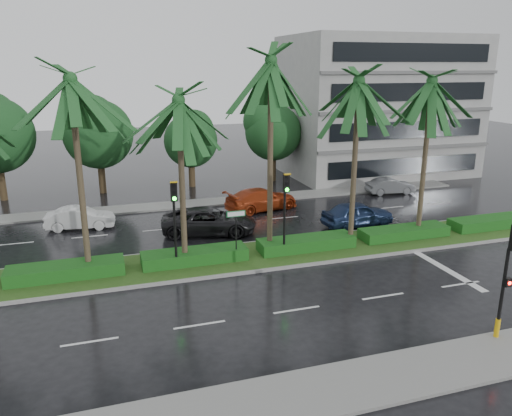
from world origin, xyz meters
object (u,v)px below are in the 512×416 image
object	(u,v)px
car_blue	(358,214)
street_sign	(236,223)
signal_near	(507,277)
car_white	(80,218)
car_darkgrey	(209,221)
car_grey	(390,186)
car_red	(261,199)
signal_median_left	(174,212)

from	to	relation	value
car_blue	street_sign	bearing A→B (deg)	107.91
street_sign	car_blue	distance (m)	9.54
signal_near	car_white	size ratio (longest dim) A/B	1.09
car_darkgrey	car_grey	size ratio (longest dim) A/B	1.47
car_red	car_blue	bearing A→B (deg)	-152.32
car_white	car_red	distance (m)	11.75
signal_median_left	car_grey	size ratio (longest dim) A/B	1.17
signal_near	street_sign	size ratio (longest dim) A/B	1.68
signal_median_left	car_white	xyz separation A→B (m)	(-4.51, 8.44, -2.34)
street_sign	car_blue	xyz separation A→B (m)	(8.73, 3.60, -1.36)
car_blue	car_grey	size ratio (longest dim) A/B	1.21
car_red	car_white	bearing A→B (deg)	79.20
street_sign	signal_median_left	bearing A→B (deg)	-176.53
car_white	car_blue	bearing A→B (deg)	-99.58
car_white	signal_median_left	bearing A→B (deg)	-145.44
car_white	car_blue	size ratio (longest dim) A/B	0.89
car_blue	signal_median_left	bearing A→B (deg)	103.37
street_sign	car_darkgrey	world-z (taller)	street_sign
signal_near	car_grey	bearing A→B (deg)	67.83
signal_median_left	car_darkgrey	distance (m)	6.25
signal_median_left	car_blue	distance (m)	12.52
car_white	car_darkgrey	distance (m)	7.95
car_red	signal_near	bearing A→B (deg)	175.15
car_white	car_blue	xyz separation A→B (m)	(16.24, -4.67, 0.10)
street_sign	car_red	size ratio (longest dim) A/B	0.51
car_white	car_blue	world-z (taller)	car_blue
car_blue	car_grey	bearing A→B (deg)	-49.48
signal_median_left	car_red	xyz separation A→B (m)	(7.23, 8.96, -2.25)
street_sign	car_blue	size ratio (longest dim) A/B	0.58
car_red	car_grey	xyz separation A→B (m)	(10.84, 1.17, -0.13)
car_blue	signal_near	bearing A→B (deg)	168.20
street_sign	car_grey	distance (m)	18.12
car_blue	car_white	bearing A→B (deg)	69.48
car_white	car_grey	world-z (taller)	car_white
signal_near	car_grey	size ratio (longest dim) A/B	1.17
signal_near	car_blue	xyz separation A→B (m)	(1.73, 13.47, -1.74)
signal_median_left	car_white	size ratio (longest dim) A/B	1.09
signal_median_left	street_sign	xyz separation A→B (m)	(3.00, 0.18, -0.87)
signal_median_left	car_grey	bearing A→B (deg)	29.26
signal_median_left	car_white	world-z (taller)	signal_median_left
signal_near	car_darkgrey	bearing A→B (deg)	116.09
car_white	car_red	size ratio (longest dim) A/B	0.78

